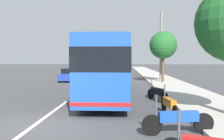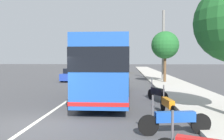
{
  "view_description": "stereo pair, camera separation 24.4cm",
  "coord_description": "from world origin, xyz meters",
  "px_view_note": "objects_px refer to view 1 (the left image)",
  "views": [
    {
      "loc": [
        -8.21,
        -3.24,
        2.39
      ],
      "look_at": [
        5.52,
        -2.55,
        1.77
      ],
      "focal_mm": 37.53,
      "sensor_mm": 36.0,
      "label": 1
    },
    {
      "loc": [
        -8.2,
        -3.49,
        2.39
      ],
      "look_at": [
        5.52,
        -2.55,
        1.77
      ],
      "focal_mm": 37.53,
      "sensor_mm": 36.0,
      "label": 2
    }
  ],
  "objects_px": {
    "motorcycle_nearest_curb": "(157,93)",
    "car_oncoming": "(94,69)",
    "utility_pole": "(161,46)",
    "coach_bus": "(109,66)",
    "roadside_tree_mid_block": "(163,45)",
    "motorcycle_mid_row": "(178,119)",
    "car_side_street": "(121,69)",
    "car_ahead_same_lane": "(71,75)",
    "motorcycle_far_end": "(169,104)"
  },
  "relations": [
    {
      "from": "motorcycle_nearest_curb",
      "to": "car_oncoming",
      "type": "relative_size",
      "value": 0.47
    },
    {
      "from": "car_oncoming",
      "to": "utility_pole",
      "type": "distance_m",
      "value": 16.92
    },
    {
      "from": "coach_bus",
      "to": "car_oncoming",
      "type": "height_order",
      "value": "coach_bus"
    },
    {
      "from": "motorcycle_nearest_curb",
      "to": "roadside_tree_mid_block",
      "type": "distance_m",
      "value": 11.07
    },
    {
      "from": "motorcycle_mid_row",
      "to": "utility_pole",
      "type": "height_order",
      "value": "utility_pole"
    },
    {
      "from": "roadside_tree_mid_block",
      "to": "motorcycle_nearest_curb",
      "type": "bearing_deg",
      "value": 168.97
    },
    {
      "from": "coach_bus",
      "to": "car_side_street",
      "type": "height_order",
      "value": "coach_bus"
    },
    {
      "from": "car_oncoming",
      "to": "car_side_street",
      "type": "height_order",
      "value": "car_side_street"
    },
    {
      "from": "motorcycle_mid_row",
      "to": "car_side_street",
      "type": "bearing_deg",
      "value": -96.21
    },
    {
      "from": "car_side_street",
      "to": "car_ahead_same_lane",
      "type": "bearing_deg",
      "value": 162.35
    },
    {
      "from": "coach_bus",
      "to": "motorcycle_far_end",
      "type": "distance_m",
      "value": 5.51
    },
    {
      "from": "car_oncoming",
      "to": "roadside_tree_mid_block",
      "type": "height_order",
      "value": "roadside_tree_mid_block"
    },
    {
      "from": "motorcycle_nearest_curb",
      "to": "car_oncoming",
      "type": "bearing_deg",
      "value": -9.67
    },
    {
      "from": "car_oncoming",
      "to": "utility_pole",
      "type": "bearing_deg",
      "value": 33.96
    },
    {
      "from": "motorcycle_nearest_curb",
      "to": "car_ahead_same_lane",
      "type": "relative_size",
      "value": 0.44
    },
    {
      "from": "coach_bus",
      "to": "car_ahead_same_lane",
      "type": "relative_size",
      "value": 2.52
    },
    {
      "from": "motorcycle_far_end",
      "to": "car_side_street",
      "type": "distance_m",
      "value": 31.95
    },
    {
      "from": "motorcycle_far_end",
      "to": "car_side_street",
      "type": "height_order",
      "value": "car_side_street"
    },
    {
      "from": "motorcycle_mid_row",
      "to": "car_ahead_same_lane",
      "type": "distance_m",
      "value": 19.63
    },
    {
      "from": "coach_bus",
      "to": "motorcycle_mid_row",
      "type": "relative_size",
      "value": 4.63
    },
    {
      "from": "car_oncoming",
      "to": "car_side_street",
      "type": "xyz_separation_m",
      "value": [
        1.91,
        -4.61,
        0.04
      ]
    },
    {
      "from": "coach_bus",
      "to": "car_oncoming",
      "type": "relative_size",
      "value": 2.65
    },
    {
      "from": "motorcycle_nearest_curb",
      "to": "utility_pole",
      "type": "height_order",
      "value": "utility_pole"
    },
    {
      "from": "coach_bus",
      "to": "motorcycle_nearest_curb",
      "type": "bearing_deg",
      "value": -110.02
    },
    {
      "from": "motorcycle_mid_row",
      "to": "car_side_street",
      "type": "distance_m",
      "value": 34.62
    },
    {
      "from": "motorcycle_far_end",
      "to": "utility_pole",
      "type": "height_order",
      "value": "utility_pole"
    },
    {
      "from": "car_oncoming",
      "to": "car_side_street",
      "type": "distance_m",
      "value": 4.99
    },
    {
      "from": "coach_bus",
      "to": "motorcycle_mid_row",
      "type": "height_order",
      "value": "coach_bus"
    },
    {
      "from": "motorcycle_far_end",
      "to": "car_ahead_same_lane",
      "type": "bearing_deg",
      "value": 19.41
    },
    {
      "from": "motorcycle_mid_row",
      "to": "coach_bus",
      "type": "bearing_deg",
      "value": -79.59
    },
    {
      "from": "car_oncoming",
      "to": "coach_bus",
      "type": "bearing_deg",
      "value": 9.29
    },
    {
      "from": "car_ahead_same_lane",
      "to": "utility_pole",
      "type": "height_order",
      "value": "utility_pole"
    },
    {
      "from": "roadside_tree_mid_block",
      "to": "motorcycle_mid_row",
      "type": "bearing_deg",
      "value": 172.28
    },
    {
      "from": "car_ahead_same_lane",
      "to": "car_oncoming",
      "type": "relative_size",
      "value": 1.05
    },
    {
      "from": "car_ahead_same_lane",
      "to": "motorcycle_nearest_curb",
      "type": "bearing_deg",
      "value": 34.46
    },
    {
      "from": "motorcycle_nearest_curb",
      "to": "utility_pole",
      "type": "relative_size",
      "value": 0.25
    },
    {
      "from": "car_oncoming",
      "to": "motorcycle_far_end",
      "type": "bearing_deg",
      "value": 13.25
    },
    {
      "from": "car_ahead_same_lane",
      "to": "utility_pole",
      "type": "relative_size",
      "value": 0.55
    },
    {
      "from": "motorcycle_mid_row",
      "to": "motorcycle_nearest_curb",
      "type": "bearing_deg",
      "value": -101.95
    },
    {
      "from": "motorcycle_far_end",
      "to": "motorcycle_nearest_curb",
      "type": "distance_m",
      "value": 3.39
    },
    {
      "from": "motorcycle_nearest_curb",
      "to": "utility_pole",
      "type": "xyz_separation_m",
      "value": [
        12.8,
        -2.21,
        3.43
      ]
    },
    {
      "from": "coach_bus",
      "to": "car_ahead_same_lane",
      "type": "bearing_deg",
      "value": 24.41
    },
    {
      "from": "coach_bus",
      "to": "car_side_street",
      "type": "relative_size",
      "value": 2.41
    },
    {
      "from": "motorcycle_nearest_curb",
      "to": "car_ahead_same_lane",
      "type": "xyz_separation_m",
      "value": [
        12.02,
        7.78,
        0.19
      ]
    },
    {
      "from": "utility_pole",
      "to": "coach_bus",
      "type": "bearing_deg",
      "value": 156.61
    },
    {
      "from": "car_ahead_same_lane",
      "to": "car_oncoming",
      "type": "distance_m",
      "value": 14.54
    },
    {
      "from": "motorcycle_far_end",
      "to": "roadside_tree_mid_block",
      "type": "xyz_separation_m",
      "value": [
        13.74,
        -1.99,
        3.36
      ]
    },
    {
      "from": "motorcycle_mid_row",
      "to": "roadside_tree_mid_block",
      "type": "bearing_deg",
      "value": -107.7
    },
    {
      "from": "car_oncoming",
      "to": "motorcycle_nearest_curb",
      "type": "bearing_deg",
      "value": 14.83
    },
    {
      "from": "motorcycle_far_end",
      "to": "car_ahead_same_lane",
      "type": "relative_size",
      "value": 0.49
    }
  ]
}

